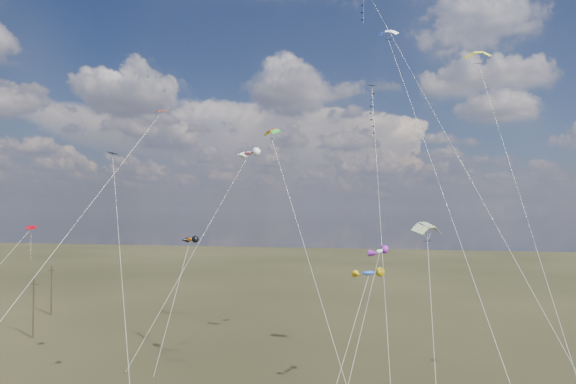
% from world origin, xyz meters
% --- Properties ---
extents(utility_pole_near, '(1.40, 0.20, 8.00)m').
position_xyz_m(utility_pole_near, '(-38.00, 30.00, 4.09)').
color(utility_pole_near, black).
rests_on(utility_pole_near, ground).
extents(utility_pole_far, '(1.40, 0.20, 8.00)m').
position_xyz_m(utility_pole_far, '(-46.00, 44.00, 4.09)').
color(utility_pole_far, black).
rests_on(utility_pole_far, ground).
extents(diamond_black_high, '(3.59, 25.55, 32.11)m').
position_xyz_m(diamond_black_high, '(7.54, 28.81, 27.31)').
color(diamond_black_high, black).
rests_on(diamond_black_high, ground).
extents(diamond_navy_tall, '(18.24, 29.15, 43.62)m').
position_xyz_m(diamond_navy_tall, '(8.30, 25.65, 37.27)').
color(diamond_navy_tall, '#131253').
rests_on(diamond_navy_tall, ground).
extents(diamond_black_mid, '(8.90, 10.68, 23.15)m').
position_xyz_m(diamond_black_mid, '(-15.46, 13.30, 16.64)').
color(diamond_black_mid, black).
rests_on(diamond_black_mid, ground).
extents(diamond_red_low, '(6.18, 12.77, 15.50)m').
position_xyz_m(diamond_red_low, '(-29.97, 18.46, 12.84)').
color(diamond_red_low, '#A0010B').
rests_on(diamond_red_low, ground).
extents(diamond_orange_center, '(12.34, 14.75, 25.53)m').
position_xyz_m(diamond_orange_center, '(-12.46, 3.32, 16.78)').
color(diamond_orange_center, '#F24014').
rests_on(diamond_orange_center, ground).
extents(parafoil_yellow, '(6.41, 17.98, 33.30)m').
position_xyz_m(parafoil_yellow, '(18.15, 22.00, 32.50)').
color(parafoil_yellow, yellow).
rests_on(parafoil_yellow, ground).
extents(parafoil_blue_white, '(10.39, 31.17, 37.06)m').
position_xyz_m(parafoil_blue_white, '(9.56, 24.89, 36.06)').
color(parafoil_blue_white, '#173EB7').
rests_on(parafoil_blue_white, ground).
extents(parafoil_striped, '(2.75, 10.18, 16.78)m').
position_xyz_m(parafoil_striped, '(12.68, 10.32, 16.08)').
color(parafoil_striped, '#F2B50C').
rests_on(parafoil_striped, ground).
extents(parafoil_tricolor, '(12.13, 17.18, 25.57)m').
position_xyz_m(parafoil_tricolor, '(-1.50, 17.68, 24.84)').
color(parafoil_tricolor, yellow).
rests_on(parafoil_tricolor, ground).
extents(novelty_orange_black, '(2.68, 10.43, 14.16)m').
position_xyz_m(novelty_orange_black, '(-14.39, 27.62, 13.63)').
color(novelty_orange_black, '#C95702').
rests_on(novelty_orange_black, ground).
extents(novelty_white_purple, '(3.78, 13.28, 13.95)m').
position_xyz_m(novelty_white_purple, '(8.73, 17.06, 13.45)').
color(novelty_white_purple, silver).
rests_on(novelty_white_purple, ground).
extents(novelty_redwhite_stripe, '(9.71, 19.66, 25.78)m').
position_xyz_m(novelty_redwhite_stripe, '(-10.10, 37.42, 25.05)').
color(novelty_redwhite_stripe, red).
rests_on(novelty_redwhite_stripe, ground).
extents(novelty_blue_yellow, '(4.59, 7.12, 12.65)m').
position_xyz_m(novelty_blue_yellow, '(8.16, 11.00, 12.19)').
color(novelty_blue_yellow, '#1B3FAF').
rests_on(novelty_blue_yellow, ground).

